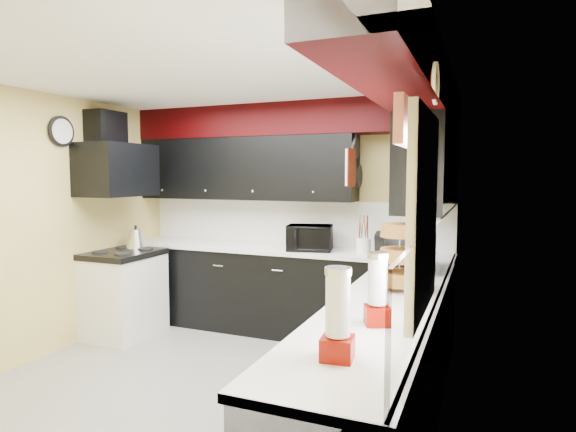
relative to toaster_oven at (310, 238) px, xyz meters
The scene contains 35 objects.
ground 1.83m from the toaster_oven, 104.21° to the right, with size 3.60×3.60×0.00m, color gray.
wall_back 0.54m from the toaster_oven, 135.15° to the left, with size 3.60×0.06×2.50m, color #E0C666.
wall_right 2.04m from the toaster_oven, 45.04° to the right, with size 0.06×3.60×2.50m, color #E0C666.
wall_left 2.60m from the toaster_oven, 146.40° to the right, with size 0.06×3.60×2.50m, color #E0C666.
ceiling 2.06m from the toaster_oven, 104.21° to the right, with size 3.60×3.60×0.06m, color white.
cab_back 0.72m from the toaster_oven, behind, with size 3.60×0.60×0.90m, color black.
cab_right 2.17m from the toaster_oven, 56.83° to the right, with size 0.60×3.00×0.90m, color black.
counter_back 0.40m from the toaster_oven, behind, with size 3.62×0.64×0.04m, color white.
counter_right 2.08m from the toaster_oven, 56.83° to the right, with size 0.64×3.02×0.04m, color white.
splash_back 0.52m from the toaster_oven, 135.95° to the left, with size 3.60×0.02×0.50m, color white.
splash_right 2.03m from the toaster_oven, 45.24° to the right, with size 0.02×3.60×0.50m, color white.
upper_back 1.14m from the toaster_oven, 167.77° to the left, with size 2.60×0.35×0.70m, color black.
upper_right 1.55m from the toaster_oven, 23.10° to the right, with size 0.35×1.80×0.70m, color black.
soffit_back 1.32m from the toaster_oven, 153.41° to the left, with size 3.60×0.36×0.35m, color black.
soffit_right 2.40m from the toaster_oven, 52.18° to the right, with size 0.36×3.24×0.35m, color black.
stove 2.09m from the toaster_oven, 159.75° to the right, with size 0.60×0.75×0.86m, color white.
cooktop 2.00m from the toaster_oven, 159.75° to the right, with size 0.62×0.77×0.06m, color black.
hood 2.15m from the toaster_oven, 160.24° to the right, with size 0.50×0.78×0.55m, color black.
hood_duct 2.43m from the toaster_oven, 161.41° to the right, with size 0.24×0.40×0.40m, color black.
window 2.78m from the toaster_oven, 58.71° to the right, with size 0.03×0.86×0.96m, color white, non-canonical shape.
valance 2.85m from the toaster_oven, 59.70° to the right, with size 0.04×0.88×0.20m, color red.
pan_top 1.04m from the toaster_oven, 13.84° to the left, with size 0.03×0.22×0.40m, color black, non-canonical shape.
pan_mid 0.82m from the toaster_oven, ahead, with size 0.03×0.28×0.46m, color black, non-canonical shape.
pan_low 0.83m from the toaster_oven, 27.99° to the left, with size 0.03×0.24×0.42m, color black, non-canonical shape.
cut_board 0.87m from the toaster_oven, 16.47° to the right, with size 0.03×0.26×0.35m, color white.
baskets 1.81m from the toaster_oven, 50.21° to the right, with size 0.27×0.27×0.50m, color brown, non-canonical shape.
clock 2.67m from the toaster_oven, 150.90° to the right, with size 0.03×0.30×0.30m, color black, non-canonical shape.
deco_plate 2.56m from the toaster_oven, 51.82° to the right, with size 0.03×0.24×0.24m, color white, non-canonical shape.
toaster_oven is the anchor object (origin of this frame).
microwave 1.28m from the toaster_oven, 28.77° to the right, with size 0.58×0.39×0.32m, color black.
utensil_crock 0.57m from the toaster_oven, ahead, with size 0.15×0.15×0.16m, color white.
knife_block 0.74m from the toaster_oven, ahead, with size 0.10×0.14×0.22m, color black.
kettle 1.95m from the toaster_oven, 166.97° to the right, with size 0.23×0.23×0.21m, color silver, non-canonical shape.
dispenser_a 2.53m from the toaster_oven, 62.09° to the right, with size 0.13×0.13×0.35m, color #700002, non-canonical shape.
dispenser_b 2.99m from the toaster_oven, 67.89° to the right, with size 0.13×0.13×0.37m, color #58070B, non-canonical shape.
Camera 1 is at (2.06, -3.26, 1.73)m, focal length 30.00 mm.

